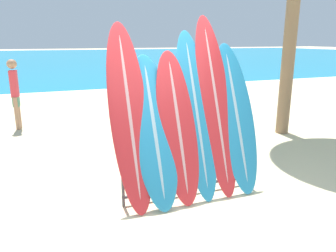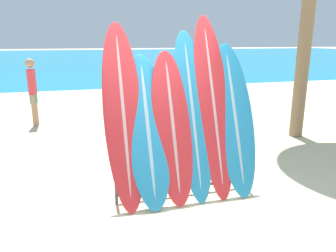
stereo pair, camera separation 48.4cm
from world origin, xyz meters
The scene contains 11 objects.
ground_plane centered at (0.00, 0.00, 0.00)m, with size 160.00×160.00×0.00m, color beige.
ocean_water centered at (0.00, 39.84, 0.00)m, with size 120.00×60.00×0.01m.
surfboard_rack centered at (0.32, 0.23, 0.43)m, with size 1.93×0.04×0.79m.
surfboard_slot_0 centered at (-0.47, 0.37, 1.19)m, with size 0.52×1.03×2.38m.
surfboard_slot_1 centered at (-0.17, 0.28, 0.98)m, with size 0.59×0.95×1.96m.
surfboard_slot_2 centered at (0.17, 0.28, 1.00)m, with size 0.54×0.87×2.01m.
surfboard_slot_3 centered at (0.48, 0.35, 1.14)m, with size 0.49×0.95×2.28m.
surfboard_slot_4 centered at (0.80, 0.38, 1.25)m, with size 0.50×1.02×2.50m.
surfboard_slot_5 centered at (1.10, 0.31, 1.05)m, with size 0.58×0.92×2.10m.
person_near_water centered at (2.45, 3.84, 0.89)m, with size 0.27×0.22×1.64m.
person_mid_beach centered at (-2.09, 4.99, 0.92)m, with size 0.23×0.29×1.69m.
Camera 1 is at (-1.51, -3.64, 2.14)m, focal length 35.00 mm.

